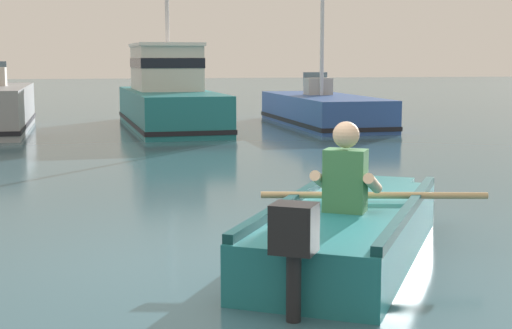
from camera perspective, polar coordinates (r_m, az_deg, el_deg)
ground_plane at (r=6.25m, az=0.28°, el=-7.78°), size 120.00×120.00×0.00m
rowboat_with_person at (r=6.58m, az=7.10°, el=-4.78°), size 2.55×3.43×1.19m
moored_boat_teal at (r=18.92m, az=-6.63°, el=5.13°), size 2.32×6.38×4.12m
moored_boat_blue at (r=19.49m, az=5.05°, el=4.05°), size 2.07×5.67×3.95m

